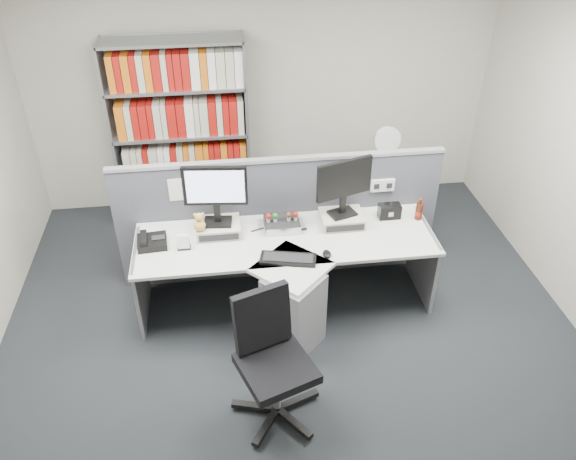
{
  "coord_description": "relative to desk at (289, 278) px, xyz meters",
  "views": [
    {
      "loc": [
        -0.51,
        -3.23,
        3.61
      ],
      "look_at": [
        0.0,
        0.65,
        0.92
      ],
      "focal_mm": 35.99,
      "sensor_mm": 36.0,
      "label": 1
    }
  ],
  "objects": [
    {
      "name": "partition",
      "position": [
        0.0,
        0.65,
        0.19
      ],
      "size": [
        3.0,
        0.08,
        1.27
      ],
      "color": "#4B4D56",
      "rests_on": "ground"
    },
    {
      "name": "speaker",
      "position": [
        0.98,
        0.43,
        0.33
      ],
      "size": [
        0.2,
        0.11,
        0.13
      ],
      "primitive_type": "cube",
      "color": "black",
      "rests_on": "desk"
    },
    {
      "name": "cola_bottle",
      "position": [
        1.23,
        0.37,
        0.34
      ],
      "size": [
        0.07,
        0.07,
        0.22
      ],
      "color": "#3F190A",
      "rests_on": "desk"
    },
    {
      "name": "monitor_left",
      "position": [
        -0.57,
        0.38,
        0.69
      ],
      "size": [
        0.54,
        0.2,
        0.55
      ],
      "color": "black",
      "rests_on": "monitor_riser_left"
    },
    {
      "name": "office_chair",
      "position": [
        -0.25,
        -0.96,
        0.09
      ],
      "size": [
        0.68,
        0.66,
        1.02
      ],
      "color": "silver",
      "rests_on": "ground"
    },
    {
      "name": "desk",
      "position": [
        0.0,
        0.0,
        0.0
      ],
      "size": [
        2.6,
        1.2,
        0.72
      ],
      "color": "silver",
      "rests_on": "ground"
    },
    {
      "name": "shelving_unit",
      "position": [
        -0.9,
        1.85,
        0.52
      ],
      "size": [
        1.41,
        0.4,
        2.0
      ],
      "color": "gray",
      "rests_on": "ground"
    },
    {
      "name": "desk_phone",
      "position": [
        -1.14,
        0.26,
        0.3
      ],
      "size": [
        0.26,
        0.24,
        0.1
      ],
      "color": "black",
      "rests_on": "desk"
    },
    {
      "name": "room_shell",
      "position": [
        0.0,
        -0.6,
        1.33
      ],
      "size": [
        5.04,
        5.54,
        2.72
      ],
      "color": "#BAB7A6",
      "rests_on": "ground"
    },
    {
      "name": "filing_cabinet",
      "position": [
        1.2,
        1.4,
        -0.11
      ],
      "size": [
        0.45,
        0.61,
        0.7
      ],
      "color": "gray",
      "rests_on": "ground"
    },
    {
      "name": "plush_toy",
      "position": [
        -0.73,
        0.29,
        0.44
      ],
      "size": [
        0.1,
        0.1,
        0.18
      ],
      "color": "gold",
      "rests_on": "monitor_riser_left"
    },
    {
      "name": "desk_fan",
      "position": [
        1.2,
        1.4,
        0.54
      ],
      "size": [
        0.28,
        0.17,
        0.47
      ],
      "color": "white",
      "rests_on": "filing_cabinet"
    },
    {
      "name": "monitor_right",
      "position": [
        0.53,
        0.38,
        0.68
      ],
      "size": [
        0.51,
        0.23,
        0.53
      ],
      "color": "black",
      "rests_on": "monitor_riser_right"
    },
    {
      "name": "ground",
      "position": [
        0.0,
        -0.6,
        -0.46
      ],
      "size": [
        5.5,
        5.5,
        0.0
      ],
      "primitive_type": "plane",
      "color": "#25282C",
      "rests_on": "ground"
    },
    {
      "name": "desk_calendar",
      "position": [
        -0.87,
        0.19,
        0.32
      ],
      "size": [
        0.11,
        0.08,
        0.13
      ],
      "color": "black",
      "rests_on": "desk"
    },
    {
      "name": "figurines",
      "position": [
        -0.01,
        0.37,
        0.4
      ],
      "size": [
        0.29,
        0.05,
        0.09
      ],
      "color": "beige",
      "rests_on": "desktop_pc"
    },
    {
      "name": "monitor_riser_left",
      "position": [
        -0.57,
        0.38,
        0.31
      ],
      "size": [
        0.38,
        0.31,
        0.1
      ],
      "color": "beige",
      "rests_on": "desk"
    },
    {
      "name": "mouse",
      "position": [
        0.31,
        -0.08,
        0.28
      ],
      "size": [
        0.07,
        0.11,
        0.04
      ],
      "primitive_type": "ellipsoid",
      "color": "black",
      "rests_on": "desk"
    },
    {
      "name": "keyboard",
      "position": [
        -0.02,
        -0.09,
        0.28
      ],
      "size": [
        0.49,
        0.27,
        0.03
      ],
      "color": "black",
      "rests_on": "desk"
    },
    {
      "name": "monitor_riser_right",
      "position": [
        0.53,
        0.38,
        0.31
      ],
      "size": [
        0.38,
        0.31,
        0.1
      ],
      "color": "beige",
      "rests_on": "desk"
    },
    {
      "name": "desktop_pc",
      "position": [
        -0.01,
        0.39,
        0.3
      ],
      "size": [
        0.3,
        0.27,
        0.08
      ],
      "color": "black",
      "rests_on": "desk"
    }
  ]
}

